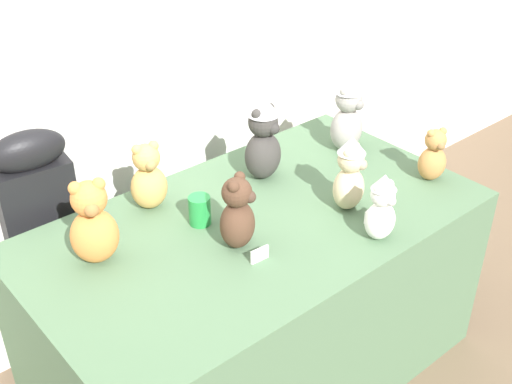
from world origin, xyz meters
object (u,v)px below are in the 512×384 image
object	(u,v)px
teddy_bear_caramel	(433,156)
teddy_bear_charcoal	(263,139)
teddy_bear_ginger	(93,224)
teddy_bear_sand	(350,174)
teddy_bear_honey	(148,178)
teddy_bear_cocoa	(238,214)
party_cup_green	(200,210)
teddy_bear_snow	(382,208)
teddy_bear_ash	(348,114)
instrument_case	(49,253)
display_table	(256,300)

from	to	relation	value
teddy_bear_caramel	teddy_bear_charcoal	bearing A→B (deg)	159.11
teddy_bear_ginger	teddy_bear_sand	bearing A→B (deg)	0.14
teddy_bear_honey	teddy_bear_cocoa	size ratio (longest dim) A/B	0.99
teddy_bear_sand	party_cup_green	world-z (taller)	teddy_bear_sand
teddy_bear_charcoal	teddy_bear_ginger	bearing A→B (deg)	173.48
teddy_bear_snow	party_cup_green	size ratio (longest dim) A/B	2.32
teddy_bear_snow	teddy_bear_ash	bearing A→B (deg)	55.34
instrument_case	teddy_bear_ash	bearing A→B (deg)	-12.87
teddy_bear_honey	teddy_bear_caramel	bearing A→B (deg)	-17.99
instrument_case	party_cup_green	size ratio (longest dim) A/B	9.84
teddy_bear_caramel	teddy_bear_honey	world-z (taller)	teddy_bear_honey
teddy_bear_ash	display_table	bearing A→B (deg)	-175.63
instrument_case	teddy_bear_ginger	distance (m)	0.57
teddy_bear_charcoal	teddy_bear_cocoa	bearing A→B (deg)	-152.12
display_table	instrument_case	xyz separation A→B (m)	(-0.57, 0.60, 0.16)
teddy_bear_ash	teddy_bear_cocoa	world-z (taller)	teddy_bear_ash
teddy_bear_ash	teddy_bear_snow	xyz separation A→B (m)	(-0.40, -0.53, -0.04)
teddy_bear_caramel	teddy_bear_snow	world-z (taller)	teddy_bear_snow
instrument_case	teddy_bear_sand	distance (m)	1.22
teddy_bear_cocoa	teddy_bear_ginger	xyz separation A→B (m)	(-0.41, 0.24, 0.02)
instrument_case	party_cup_green	world-z (taller)	instrument_case
teddy_bear_honey	party_cup_green	world-z (taller)	teddy_bear_honey
teddy_bear_ash	teddy_bear_honey	size ratio (longest dim) A/B	1.26
display_table	teddy_bear_ginger	world-z (taller)	teddy_bear_ginger
display_table	teddy_bear_charcoal	distance (m)	0.64
instrument_case	teddy_bear_ash	xyz separation A→B (m)	(1.22, -0.43, 0.39)
teddy_bear_charcoal	teddy_bear_caramel	xyz separation A→B (m)	(0.50, -0.45, -0.07)
teddy_bear_honey	party_cup_green	xyz separation A→B (m)	(0.08, -0.21, -0.07)
instrument_case	teddy_bear_caramel	xyz separation A→B (m)	(1.29, -0.83, 0.33)
instrument_case	teddy_bear_ash	distance (m)	1.35
display_table	party_cup_green	size ratio (longest dim) A/B	15.38
teddy_bear_cocoa	teddy_bear_ginger	bearing A→B (deg)	116.50
teddy_bear_charcoal	teddy_bear_snow	world-z (taller)	teddy_bear_charcoal
teddy_bear_snow	teddy_bear_caramel	bearing A→B (deg)	17.78
teddy_bear_sand	teddy_bear_ginger	size ratio (longest dim) A/B	0.95
instrument_case	teddy_bear_sand	world-z (taller)	instrument_case
teddy_bear_ash	party_cup_green	distance (m)	0.83
teddy_bear_snow	teddy_bear_sand	xyz separation A→B (m)	(0.06, 0.20, 0.02)
teddy_bear_sand	teddy_bear_caramel	bearing A→B (deg)	-29.88
teddy_bear_honey	teddy_bear_cocoa	bearing A→B (deg)	-64.52
teddy_bear_caramel	teddy_bear_honey	xyz separation A→B (m)	(-0.97, 0.55, 0.02)
teddy_bear_ginger	teddy_bear_cocoa	bearing A→B (deg)	-9.98
teddy_bear_ash	teddy_bear_honey	world-z (taller)	teddy_bear_ash
instrument_case	teddy_bear_honey	world-z (taller)	instrument_case
teddy_bear_caramel	teddy_bear_sand	world-z (taller)	teddy_bear_sand
teddy_bear_caramel	teddy_bear_sand	xyz separation A→B (m)	(-0.41, 0.07, 0.04)
display_table	teddy_bear_cocoa	xyz separation A→B (m)	(-0.15, -0.08, 0.51)
instrument_case	display_table	bearing A→B (deg)	-40.10
teddy_bear_ash	teddy_bear_honey	bearing A→B (deg)	160.10
teddy_bear_charcoal	display_table	bearing A→B (deg)	-146.29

